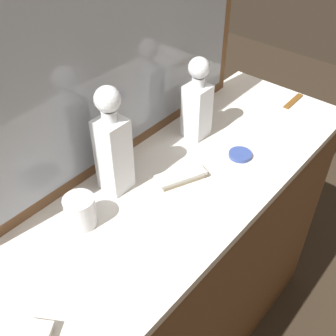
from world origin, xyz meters
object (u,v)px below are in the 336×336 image
Objects in this scene: silver_brush_right at (181,177)px; crystal_tumbler_left at (81,213)px; tortoiseshell_comb at (293,101)px; crystal_decanter_far_right at (197,106)px; porcelain_dish at (240,155)px; crystal_decanter_rear at (113,151)px.

crystal_tumbler_left is at bearing 162.75° from silver_brush_right.
silver_brush_right is at bearing 175.59° from tortoiseshell_comb.
crystal_decanter_far_right is 0.20m from porcelain_dish.
crystal_tumbler_left is 0.51m from porcelain_dish.
silver_brush_right is (0.13, -0.12, -0.11)m from crystal_decanter_rear.
silver_brush_right is at bearing -17.25° from crystal_tumbler_left.
tortoiseshell_comb is (0.87, -0.13, -0.03)m from crystal_tumbler_left.
silver_brush_right is at bearing 160.89° from porcelain_dish.
silver_brush_right is (0.28, -0.09, -0.03)m from crystal_tumbler_left.
crystal_decanter_rear is at bearing 137.86° from silver_brush_right.
silver_brush_right reaches higher than tortoiseshell_comb.
porcelain_dish is (0.33, -0.19, -0.12)m from crystal_decanter_rear.
crystal_decanter_rear is 0.40m from porcelain_dish.
porcelain_dish is at bearing -19.11° from silver_brush_right.
crystal_tumbler_left reaches higher than porcelain_dish.
crystal_decanter_rear is 0.75m from tortoiseshell_comb.
tortoiseshell_comb is at bearing -4.41° from silver_brush_right.
silver_brush_right is (-0.20, -0.10, -0.09)m from crystal_decanter_far_right.
crystal_decanter_far_right is at bearing 88.87° from porcelain_dish.
crystal_decanter_far_right is 3.78× the size of porcelain_dish.
crystal_decanter_far_right is at bearing 158.99° from tortoiseshell_comb.
crystal_decanter_far_right reaches higher than silver_brush_right.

